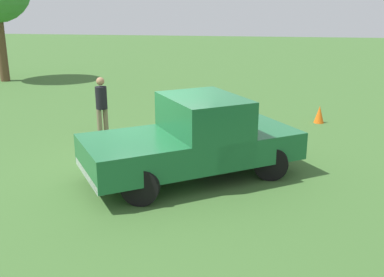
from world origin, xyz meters
name	(u,v)px	position (x,y,z in m)	size (l,w,h in m)	color
ground_plane	(154,166)	(0.00, 0.00, 0.00)	(80.00, 80.00, 0.00)	#3D662D
pickup_truck	(197,137)	(-1.10, 0.50, 0.92)	(4.98, 4.22, 1.79)	black
person_bystander	(102,104)	(1.95, -2.11, 0.98)	(0.45, 0.45, 1.72)	#7A6B51
traffic_cone	(319,114)	(-4.35, -4.61, 0.28)	(0.32, 0.32, 0.55)	orange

